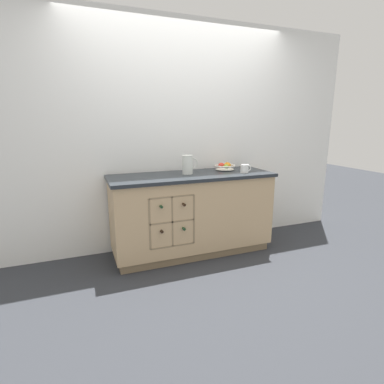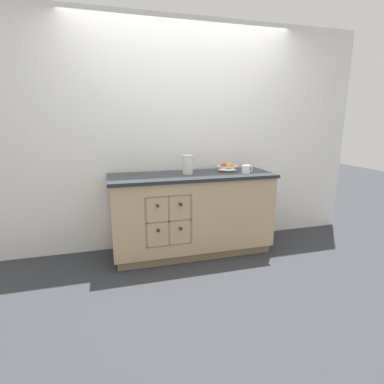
% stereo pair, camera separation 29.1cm
% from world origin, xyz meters
% --- Properties ---
extents(ground_plane, '(14.00, 14.00, 0.00)m').
position_xyz_m(ground_plane, '(0.00, 0.00, 0.00)').
color(ground_plane, '#2D3035').
extents(back_wall, '(4.40, 0.06, 2.55)m').
position_xyz_m(back_wall, '(0.00, 0.35, 1.27)').
color(back_wall, white).
rests_on(back_wall, ground_plane).
extents(kitchen_island, '(1.77, 0.63, 0.90)m').
position_xyz_m(kitchen_island, '(-0.00, -0.00, 0.46)').
color(kitchen_island, '#8B7354').
rests_on(kitchen_island, ground_plane).
extents(fruit_bowl, '(0.24, 0.24, 0.09)m').
position_xyz_m(fruit_bowl, '(0.46, 0.12, 0.94)').
color(fruit_bowl, silver).
rests_on(fruit_bowl, kitchen_island).
extents(white_pitcher, '(0.18, 0.12, 0.20)m').
position_xyz_m(white_pitcher, '(-0.03, 0.03, 1.00)').
color(white_pitcher, silver).
rests_on(white_pitcher, kitchen_island).
extents(ceramic_mug, '(0.13, 0.09, 0.09)m').
position_xyz_m(ceramic_mug, '(0.57, -0.13, 0.94)').
color(ceramic_mug, white).
rests_on(ceramic_mug, kitchen_island).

